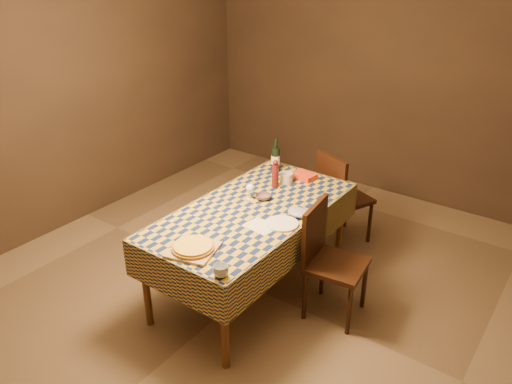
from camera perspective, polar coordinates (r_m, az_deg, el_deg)
room at (r=3.72m, az=-0.45°, el=5.97°), size 5.00×5.10×2.70m
dining_table at (r=3.99m, az=-0.42°, el=-2.92°), size 0.94×1.84×0.77m
cutting_board at (r=3.45m, az=-7.20°, el=-6.56°), size 0.38×0.38×0.02m
pizza at (r=3.44m, az=-7.22°, el=-6.23°), size 0.38×0.38×0.03m
pepper_mill at (r=4.28m, az=2.21°, el=2.02°), size 0.06×0.06×0.25m
bowl at (r=4.10m, az=0.84°, el=-0.57°), size 0.16×0.16×0.04m
wine_glass at (r=4.06m, az=-0.70°, el=0.40°), size 0.07×0.07×0.14m
wine_bottle at (r=4.59m, az=2.24°, el=3.79°), size 0.08×0.08×0.32m
deli_tub at (r=4.39m, az=3.49°, el=1.63°), size 0.14×0.14×0.09m
takeout_container at (r=4.49m, az=5.56°, el=1.85°), size 0.22×0.17×0.05m
white_plate at (r=3.74m, az=2.99°, el=-3.63°), size 0.32×0.32×0.01m
tumbler at (r=3.17m, az=-4.05°, el=-8.98°), size 0.11×0.11×0.08m
flour_patch at (r=3.71m, az=0.56°, el=-3.93°), size 0.25×0.20×0.00m
flour_bag at (r=3.86m, az=4.94°, el=-2.35°), size 0.21×0.17×0.05m
chair_far at (r=4.83m, az=9.48°, el=-0.18°), size 0.56×0.56×0.93m
chair_right at (r=3.88m, az=8.15°, el=-7.07°), size 0.48×0.47×0.93m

